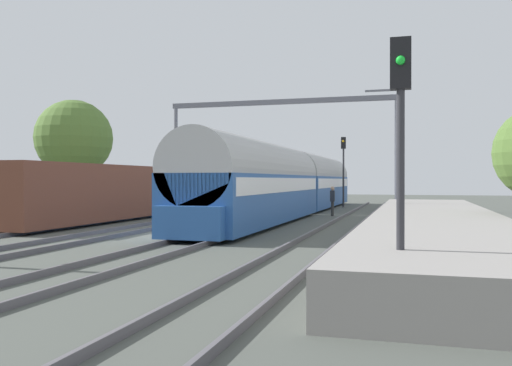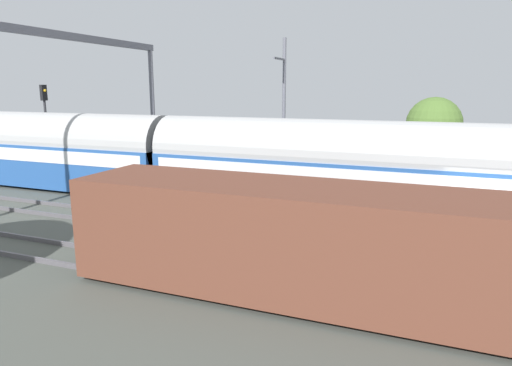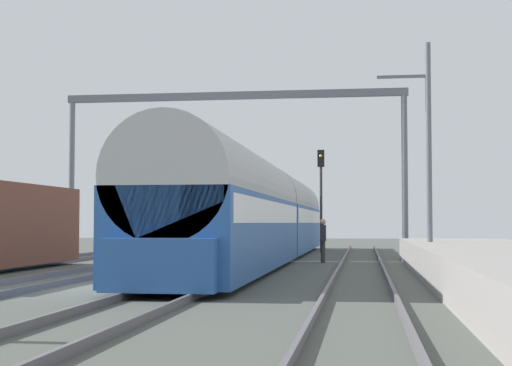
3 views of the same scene
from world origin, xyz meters
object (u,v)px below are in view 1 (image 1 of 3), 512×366
Objects in this scene: passenger_train at (294,182)px; catenary_gantry at (280,127)px; person_crossing at (332,198)px; railway_signal_near at (401,131)px; freight_car at (91,193)px; railway_signal_far at (343,163)px.

catenary_gantry is at bearing 112.73° from passenger_train.
railway_signal_near is at bearing -170.34° from person_crossing.
catenary_gantry reaches higher than freight_car.
railway_signal_far reaches higher than passenger_train.
railway_signal_near is at bearing -42.08° from freight_car.
railway_signal_far is at bearing 98.65° from railway_signal_near.
catenary_gantry is at bearing 107.67° from railway_signal_near.
freight_car is 13.67m from person_crossing.
railway_signal_near is at bearing -81.35° from railway_signal_far.
person_crossing is 22.58m from railway_signal_near.
freight_car is (-8.10, -9.54, -0.50)m from passenger_train.
catenary_gantry is at bearing 36.78° from person_crossing.
passenger_train is at bearing 106.57° from railway_signal_near.
person_crossing is at bearing -86.55° from railway_signal_far.
passenger_train is 9.76m from railway_signal_far.
railway_signal_far is (-0.63, 10.43, 2.43)m from person_crossing.
catenary_gantry is (-8.89, 27.89, 2.93)m from railway_signal_near.
passenger_train is 6.56m from catenary_gantry.
railway_signal_far reaches higher than person_crossing.
freight_car is 20.22m from railway_signal_near.
passenger_train is 2.53× the size of freight_car.
freight_car is at bearing 127.40° from person_crossing.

